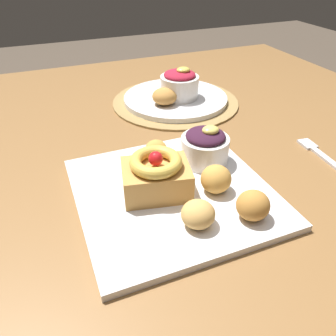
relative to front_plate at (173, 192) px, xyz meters
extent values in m
cube|color=brown|center=(-0.07, 0.19, -0.03)|extent=(1.54, 1.09, 0.04)
cylinder|color=brown|center=(0.61, 0.64, -0.39)|extent=(0.07, 0.07, 0.69)
cylinder|color=#997A47|center=(0.15, 0.34, 0.00)|extent=(0.31, 0.31, 0.00)
cube|color=white|center=(0.00, 0.00, 0.00)|extent=(0.30, 0.30, 0.01)
cube|color=#C68E47|center=(-0.03, 0.00, 0.03)|extent=(0.12, 0.10, 0.05)
torus|color=#E5BC4C|center=(-0.03, 0.00, 0.06)|extent=(0.09, 0.09, 0.02)
sphere|color=red|center=(-0.03, 0.00, 0.07)|extent=(0.02, 0.02, 0.02)
cylinder|color=white|center=(0.08, 0.05, 0.03)|extent=(0.08, 0.08, 0.05)
ellipsoid|color=#38192D|center=(0.08, 0.05, 0.06)|extent=(0.07, 0.07, 0.02)
ellipsoid|color=#EAD666|center=(0.09, 0.05, 0.07)|extent=(0.03, 0.03, 0.01)
ellipsoid|color=#BC7F38|center=(0.08, -0.10, 0.03)|extent=(0.05, 0.05, 0.04)
ellipsoid|color=tan|center=(0.00, -0.09, 0.02)|extent=(0.05, 0.05, 0.04)
ellipsoid|color=gold|center=(0.01, 0.10, 0.02)|extent=(0.04, 0.04, 0.04)
ellipsoid|color=gold|center=(0.06, -0.03, 0.03)|extent=(0.05, 0.05, 0.04)
cylinder|color=white|center=(0.15, 0.34, 0.01)|extent=(0.26, 0.26, 0.01)
cylinder|color=white|center=(0.16, 0.33, 0.04)|extent=(0.09, 0.09, 0.05)
ellipsoid|color=#A31E33|center=(0.16, 0.33, 0.07)|extent=(0.08, 0.08, 0.02)
ellipsoid|color=#E5CC56|center=(0.16, 0.32, 0.08)|extent=(0.03, 0.03, 0.01)
ellipsoid|color=#B77F3D|center=(0.11, 0.30, 0.03)|extent=(0.06, 0.06, 0.04)
cube|color=silver|center=(0.30, -0.02, 0.00)|extent=(0.02, 0.09, 0.00)
cube|color=silver|center=(0.31, 0.04, 0.00)|extent=(0.03, 0.04, 0.00)
camera|label=1|loc=(-0.16, -0.38, 0.33)|focal=35.71mm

